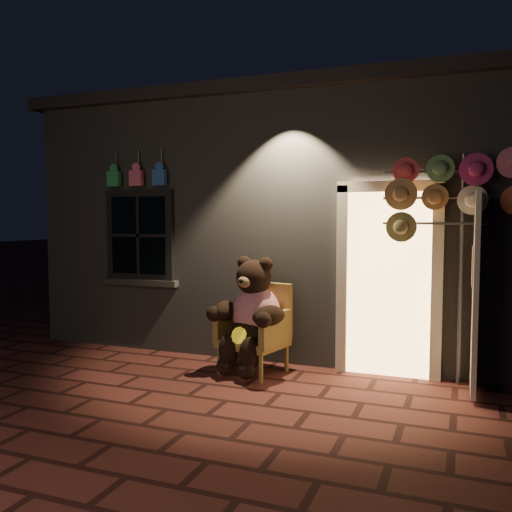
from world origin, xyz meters
The scene contains 5 objects.
ground centered at (0.00, 0.00, 0.00)m, with size 60.00×60.00×0.00m, color #582621.
shop_building centered at (0.00, 3.99, 1.74)m, with size 7.30×5.95×3.51m.
wicker_armchair centered at (-0.08, 1.08, 0.51)m, with size 0.82×0.77×1.02m.
teddy_bear centered at (-0.10, 0.95, 0.68)m, with size 0.93×0.82×1.31m.
hat_rack centered at (1.98, 1.28, 2.06)m, with size 1.45×0.22×2.47m.
Camera 1 is at (2.14, -4.71, 1.79)m, focal length 38.00 mm.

